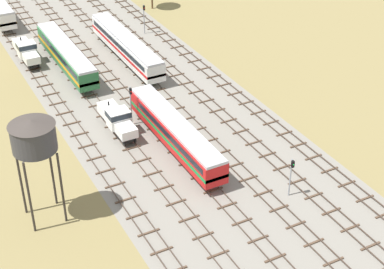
{
  "coord_description": "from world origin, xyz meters",
  "views": [
    {
      "loc": [
        -29.6,
        -23.83,
        41.35
      ],
      "look_at": [
        0.0,
        31.78,
        1.5
      ],
      "focal_mm": 57.31,
      "sensor_mm": 36.0,
      "label": 1
    }
  ],
  "objects_px": {
    "diesel_railcar_left_midfar": "(66,54)",
    "signal_post_nearest": "(144,15)",
    "signal_post_near": "(131,101)",
    "water_tower": "(33,137)",
    "passenger_coach_centre_mid": "(126,45)",
    "signal_post_mid": "(291,173)",
    "diesel_railcar_centre_left_nearest": "(175,132)",
    "shunter_loco_left_near": "(117,119)",
    "shunter_loco_far_left_far": "(26,50)"
  },
  "relations": [
    {
      "from": "passenger_coach_centre_mid",
      "to": "diesel_railcar_left_midfar",
      "type": "distance_m",
      "value": 9.27
    },
    {
      "from": "diesel_railcar_left_midfar",
      "to": "signal_post_near",
      "type": "bearing_deg",
      "value": -83.19
    },
    {
      "from": "diesel_railcar_centre_left_nearest",
      "to": "signal_post_near",
      "type": "height_order",
      "value": "signal_post_near"
    },
    {
      "from": "water_tower",
      "to": "signal_post_nearest",
      "type": "relative_size",
      "value": 2.28
    },
    {
      "from": "passenger_coach_centre_mid",
      "to": "signal_post_near",
      "type": "bearing_deg",
      "value": -110.94
    },
    {
      "from": "shunter_loco_left_near",
      "to": "shunter_loco_far_left_far",
      "type": "xyz_separation_m",
      "value": [
        -4.59,
        25.78,
        0.0
      ]
    },
    {
      "from": "water_tower",
      "to": "signal_post_near",
      "type": "bearing_deg",
      "value": 40.02
    },
    {
      "from": "shunter_loco_far_left_far",
      "to": "passenger_coach_centre_mid",
      "type": "bearing_deg",
      "value": -26.56
    },
    {
      "from": "shunter_loco_left_near",
      "to": "shunter_loco_far_left_far",
      "type": "bearing_deg",
      "value": 100.1
    },
    {
      "from": "water_tower",
      "to": "signal_post_nearest",
      "type": "bearing_deg",
      "value": 53.6
    },
    {
      "from": "diesel_railcar_centre_left_nearest",
      "to": "signal_post_mid",
      "type": "xyz_separation_m",
      "value": [
        6.89,
        -13.77,
        0.46
      ]
    },
    {
      "from": "passenger_coach_centre_mid",
      "to": "signal_post_nearest",
      "type": "xyz_separation_m",
      "value": [
        6.89,
        8.56,
        0.66
      ]
    },
    {
      "from": "diesel_railcar_centre_left_nearest",
      "to": "water_tower",
      "type": "bearing_deg",
      "value": -164.75
    },
    {
      "from": "diesel_railcar_left_midfar",
      "to": "water_tower",
      "type": "relative_size",
      "value": 1.75
    },
    {
      "from": "shunter_loco_far_left_far",
      "to": "shunter_loco_left_near",
      "type": "bearing_deg",
      "value": -79.9
    },
    {
      "from": "water_tower",
      "to": "signal_post_nearest",
      "type": "height_order",
      "value": "water_tower"
    },
    {
      "from": "signal_post_near",
      "to": "shunter_loco_left_near",
      "type": "bearing_deg",
      "value": -158.54
    },
    {
      "from": "diesel_railcar_left_midfar",
      "to": "signal_post_nearest",
      "type": "height_order",
      "value": "signal_post_nearest"
    },
    {
      "from": "diesel_railcar_left_midfar",
      "to": "signal_post_nearest",
      "type": "bearing_deg",
      "value": 24.53
    },
    {
      "from": "shunter_loco_left_near",
      "to": "passenger_coach_centre_mid",
      "type": "bearing_deg",
      "value": 64.08
    },
    {
      "from": "passenger_coach_centre_mid",
      "to": "shunter_loco_far_left_far",
      "type": "bearing_deg",
      "value": 153.44
    },
    {
      "from": "diesel_railcar_left_midfar",
      "to": "diesel_railcar_centre_left_nearest",
      "type": "bearing_deg",
      "value": -80.43
    },
    {
      "from": "diesel_railcar_centre_left_nearest",
      "to": "passenger_coach_centre_mid",
      "type": "relative_size",
      "value": 0.93
    },
    {
      "from": "passenger_coach_centre_mid",
      "to": "signal_post_mid",
      "type": "bearing_deg",
      "value": -86.7
    },
    {
      "from": "shunter_loco_left_near",
      "to": "shunter_loco_far_left_far",
      "type": "height_order",
      "value": "same"
    },
    {
      "from": "passenger_coach_centre_mid",
      "to": "water_tower",
      "type": "height_order",
      "value": "water_tower"
    },
    {
      "from": "shunter_loco_left_near",
      "to": "signal_post_mid",
      "type": "height_order",
      "value": "signal_post_mid"
    },
    {
      "from": "water_tower",
      "to": "shunter_loco_left_near",
      "type": "bearing_deg",
      "value": 42.58
    },
    {
      "from": "passenger_coach_centre_mid",
      "to": "signal_post_mid",
      "type": "relative_size",
      "value": 4.62
    },
    {
      "from": "diesel_railcar_centre_left_nearest",
      "to": "passenger_coach_centre_mid",
      "type": "height_order",
      "value": "same"
    },
    {
      "from": "diesel_railcar_centre_left_nearest",
      "to": "signal_post_nearest",
      "type": "distance_m",
      "value": 36.43
    },
    {
      "from": "signal_post_nearest",
      "to": "signal_post_near",
      "type": "height_order",
      "value": "signal_post_near"
    },
    {
      "from": "shunter_loco_left_near",
      "to": "water_tower",
      "type": "distance_m",
      "value": 19.25
    },
    {
      "from": "diesel_railcar_centre_left_nearest",
      "to": "water_tower",
      "type": "height_order",
      "value": "water_tower"
    },
    {
      "from": "water_tower",
      "to": "signal_post_near",
      "type": "relative_size",
      "value": 2.14
    },
    {
      "from": "passenger_coach_centre_mid",
      "to": "signal_post_near",
      "type": "distance_m",
      "value": 19.29
    },
    {
      "from": "passenger_coach_centre_mid",
      "to": "signal_post_nearest",
      "type": "distance_m",
      "value": 11.01
    },
    {
      "from": "water_tower",
      "to": "diesel_railcar_left_midfar",
      "type": "bearing_deg",
      "value": 68.0
    },
    {
      "from": "passenger_coach_centre_mid",
      "to": "signal_post_mid",
      "type": "distance_m",
      "value": 39.84
    },
    {
      "from": "diesel_railcar_left_midfar",
      "to": "shunter_loco_far_left_far",
      "type": "xyz_separation_m",
      "value": [
        -4.59,
        5.65,
        -0.59
      ]
    },
    {
      "from": "signal_post_nearest",
      "to": "signal_post_near",
      "type": "relative_size",
      "value": 0.94
    },
    {
      "from": "shunter_loco_left_near",
      "to": "diesel_railcar_left_midfar",
      "type": "bearing_deg",
      "value": 90.0
    },
    {
      "from": "signal_post_near",
      "to": "signal_post_nearest",
      "type": "bearing_deg",
      "value": 62.59
    },
    {
      "from": "signal_post_near",
      "to": "diesel_railcar_left_midfar",
      "type": "bearing_deg",
      "value": 96.81
    },
    {
      "from": "signal_post_nearest",
      "to": "signal_post_mid",
      "type": "relative_size",
      "value": 1.08
    },
    {
      "from": "shunter_loco_left_near",
      "to": "signal_post_nearest",
      "type": "height_order",
      "value": "signal_post_nearest"
    },
    {
      "from": "diesel_railcar_left_midfar",
      "to": "passenger_coach_centre_mid",
      "type": "bearing_deg",
      "value": -7.63
    },
    {
      "from": "diesel_railcar_left_midfar",
      "to": "signal_post_near",
      "type": "distance_m",
      "value": 19.38
    },
    {
      "from": "shunter_loco_left_near",
      "to": "signal_post_mid",
      "type": "relative_size",
      "value": 1.78
    },
    {
      "from": "diesel_railcar_centre_left_nearest",
      "to": "shunter_loco_far_left_far",
      "type": "relative_size",
      "value": 2.42
    }
  ]
}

